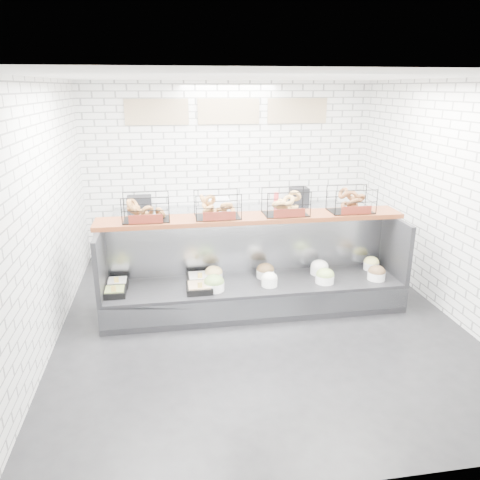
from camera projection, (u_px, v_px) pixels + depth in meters
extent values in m
plane|color=black|center=(258.00, 319.00, 6.13)|extent=(5.50, 5.50, 0.00)
cube|color=white|center=(229.00, 170.00, 8.24)|extent=(5.00, 0.02, 3.00)
cube|color=white|center=(43.00, 216.00, 5.29)|extent=(0.02, 5.50, 3.00)
cube|color=white|center=(449.00, 200.00, 6.04)|extent=(0.02, 5.50, 3.00)
cube|color=white|center=(262.00, 77.00, 5.20)|extent=(5.00, 5.50, 0.02)
cube|color=#C5AE89|center=(157.00, 112.00, 7.72)|extent=(1.05, 0.03, 0.42)
cube|color=#C5AE89|center=(229.00, 111.00, 7.90)|extent=(1.05, 0.03, 0.42)
cube|color=#C5AE89|center=(297.00, 111.00, 8.09)|extent=(1.05, 0.03, 0.42)
cube|color=black|center=(254.00, 295.00, 6.35)|extent=(4.00, 0.90, 0.40)
cube|color=#93969B|center=(261.00, 308.00, 5.94)|extent=(4.00, 0.03, 0.28)
cube|color=#93969B|center=(249.00, 244.00, 6.55)|extent=(4.00, 0.08, 0.80)
cube|color=black|center=(101.00, 262.00, 5.87)|extent=(0.06, 0.90, 0.80)
cube|color=black|center=(394.00, 246.00, 6.46)|extent=(0.06, 0.90, 0.80)
cube|color=black|center=(115.00, 293.00, 5.86)|extent=(0.27, 0.27, 0.08)
cube|color=olive|center=(115.00, 290.00, 5.85)|extent=(0.23, 0.23, 0.04)
cube|color=#E0B84D|center=(114.00, 289.00, 5.74)|extent=(0.06, 0.01, 0.08)
cube|color=black|center=(118.00, 284.00, 6.13)|extent=(0.27, 0.27, 0.08)
cube|color=silver|center=(117.00, 281.00, 6.12)|extent=(0.23, 0.23, 0.04)
cube|color=#E0B84D|center=(116.00, 280.00, 6.01)|extent=(0.06, 0.01, 0.08)
cube|color=black|center=(199.00, 288.00, 5.99)|extent=(0.33, 0.33, 0.08)
cube|color=tan|center=(199.00, 286.00, 5.97)|extent=(0.28, 0.28, 0.04)
cube|color=#E0B84D|center=(200.00, 285.00, 5.85)|extent=(0.06, 0.01, 0.08)
cube|color=black|center=(199.00, 279.00, 6.29)|extent=(0.33, 0.33, 0.08)
cube|color=white|center=(199.00, 276.00, 6.28)|extent=(0.28, 0.28, 0.04)
cube|color=#E0B84D|center=(200.00, 276.00, 6.15)|extent=(0.06, 0.01, 0.08)
cylinder|color=white|center=(214.00, 286.00, 6.01)|extent=(0.27, 0.27, 0.11)
ellipsoid|color=olive|center=(214.00, 282.00, 5.99)|extent=(0.26, 0.26, 0.18)
cylinder|color=white|center=(214.00, 276.00, 6.33)|extent=(0.24, 0.24, 0.11)
ellipsoid|color=#D7B86E|center=(214.00, 272.00, 6.31)|extent=(0.24, 0.24, 0.17)
cylinder|color=white|center=(269.00, 282.00, 6.14)|extent=(0.21, 0.21, 0.11)
ellipsoid|color=silver|center=(270.00, 278.00, 6.13)|extent=(0.21, 0.21, 0.14)
cylinder|color=white|center=(265.00, 273.00, 6.42)|extent=(0.25, 0.25, 0.11)
ellipsoid|color=brown|center=(265.00, 269.00, 6.40)|extent=(0.24, 0.24, 0.17)
cylinder|color=white|center=(325.00, 279.00, 6.24)|extent=(0.25, 0.25, 0.11)
ellipsoid|color=#819B4F|center=(325.00, 275.00, 6.22)|extent=(0.24, 0.24, 0.17)
cylinder|color=white|center=(319.00, 270.00, 6.54)|extent=(0.25, 0.25, 0.11)
ellipsoid|color=white|center=(319.00, 266.00, 6.52)|extent=(0.24, 0.24, 0.17)
cylinder|color=white|center=(376.00, 276.00, 6.35)|extent=(0.24, 0.24, 0.11)
ellipsoid|color=brown|center=(377.00, 271.00, 6.33)|extent=(0.23, 0.23, 0.16)
cylinder|color=white|center=(371.00, 266.00, 6.70)|extent=(0.22, 0.22, 0.11)
ellipsoid|color=#F1E87B|center=(371.00, 262.00, 6.69)|extent=(0.21, 0.21, 0.15)
cube|color=#502311|center=(252.00, 218.00, 6.24)|extent=(4.10, 0.50, 0.06)
cube|color=black|center=(146.00, 207.00, 5.96)|extent=(0.60, 0.38, 0.34)
cube|color=#54190F|center=(146.00, 219.00, 5.81)|extent=(0.42, 0.02, 0.11)
cube|color=black|center=(217.00, 205.00, 6.10)|extent=(0.60, 0.38, 0.34)
cube|color=#54190F|center=(219.00, 216.00, 5.95)|extent=(0.42, 0.02, 0.11)
cube|color=black|center=(286.00, 202.00, 6.24)|extent=(0.60, 0.38, 0.34)
cube|color=#54190F|center=(289.00, 213.00, 6.09)|extent=(0.42, 0.02, 0.11)
cube|color=black|center=(351.00, 200.00, 6.38)|extent=(0.60, 0.38, 0.34)
cube|color=#54190F|center=(356.00, 210.00, 6.22)|extent=(0.42, 0.02, 0.11)
cube|color=#93969B|center=(232.00, 232.00, 8.27)|extent=(4.00, 0.60, 0.90)
cube|color=black|center=(139.00, 203.00, 7.91)|extent=(0.40, 0.30, 0.24)
cube|color=silver|center=(219.00, 203.00, 8.03)|extent=(0.35, 0.28, 0.18)
cylinder|color=red|center=(276.00, 199.00, 8.26)|extent=(0.09, 0.09, 0.22)
cube|color=black|center=(299.00, 196.00, 8.32)|extent=(0.30, 0.30, 0.30)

